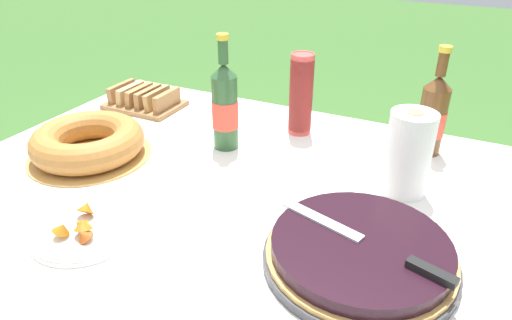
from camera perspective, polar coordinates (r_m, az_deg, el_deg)
garden_table at (r=1.17m, az=-4.24°, el=-7.45°), size 1.51×1.23×0.78m
tablecloth at (r=1.14m, az=-4.34°, el=-5.15°), size 1.52×1.24×0.10m
berry_tart at (r=0.94m, az=12.84°, el=-11.25°), size 0.38×0.38×0.06m
serving_knife at (r=0.91m, az=14.67°, el=-10.28°), size 0.37×0.13×0.01m
bundt_cake at (r=1.38m, az=-20.27°, el=2.11°), size 0.34×0.34×0.09m
cup_stack at (r=1.42m, az=5.65°, el=8.14°), size 0.07×0.07×0.25m
cider_bottle_green at (r=1.32m, az=-3.90°, el=6.68°), size 0.08×0.08×0.33m
cider_bottle_amber at (r=1.38m, az=21.18°, el=5.24°), size 0.08×0.08×0.31m
snack_plate_left at (r=1.07m, az=-20.64°, el=-8.04°), size 0.23×0.23×0.06m
paper_towel_roll at (r=1.16m, az=18.49°, el=0.75°), size 0.11×0.11×0.21m
bread_board at (r=1.69m, az=-13.79°, el=7.33°), size 0.26×0.18×0.07m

